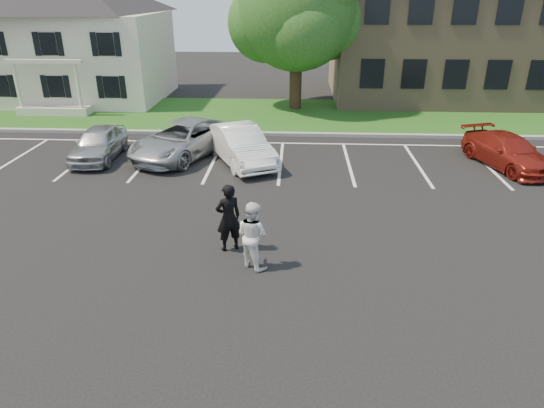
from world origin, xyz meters
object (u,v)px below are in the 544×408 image
object	(u,v)px
man_black_suit	(228,218)
man_white_shirt	(252,235)
house	(78,37)
car_red_compact	(508,151)
car_silver_west	(99,143)
car_silver_minivan	(183,139)
car_white_sedan	(241,145)
tree	(299,13)
office_building	(511,30)

from	to	relation	value
man_black_suit	man_white_shirt	world-z (taller)	man_black_suit
house	car_red_compact	size ratio (longest dim) A/B	2.36
car_silver_west	man_black_suit	bearing A→B (deg)	-51.18
car_silver_minivan	car_white_sedan	bearing A→B (deg)	8.44
tree	car_silver_minivan	bearing A→B (deg)	-117.91
car_white_sedan	car_red_compact	world-z (taller)	car_white_sedan
tree	house	bearing A→B (deg)	170.54
house	tree	xyz separation A→B (m)	(13.60, -2.27, 1.52)
office_building	man_black_suit	xyz separation A→B (m)	(-15.16, -21.32, -3.20)
car_silver_west	car_silver_minivan	bearing A→B (deg)	6.61
man_black_suit	car_silver_west	distance (m)	9.87
car_silver_minivan	car_silver_west	bearing A→B (deg)	-146.93
office_building	tree	xyz separation A→B (m)	(-13.40, -4.29, 1.19)
tree	car_silver_minivan	xyz separation A→B (m)	(-4.80, -9.06, -4.61)
car_silver_minivan	car_red_compact	distance (m)	13.29
man_white_shirt	car_silver_west	bearing A→B (deg)	-10.31
office_building	car_white_sedan	bearing A→B (deg)	-138.04
man_black_suit	man_white_shirt	distance (m)	1.11
office_building	car_white_sedan	world-z (taller)	office_building
man_black_suit	car_red_compact	bearing A→B (deg)	-171.39
car_silver_west	car_silver_minivan	world-z (taller)	car_silver_minivan
tree	man_white_shirt	world-z (taller)	tree
car_white_sedan	car_red_compact	size ratio (longest dim) A/B	1.05
car_silver_minivan	office_building	bearing A→B (deg)	60.52
car_white_sedan	man_black_suit	bearing A→B (deg)	-112.38
man_white_shirt	car_silver_minivan	distance (m)	9.58
office_building	man_black_suit	size ratio (longest dim) A/B	11.64
office_building	car_silver_west	bearing A→B (deg)	-147.32
tree	car_silver_west	xyz separation A→B (m)	(-8.24, -9.59, -4.68)
house	car_silver_minivan	xyz separation A→B (m)	(8.81, -11.32, -3.09)
office_building	tree	world-z (taller)	tree
house	man_black_suit	world-z (taller)	house
office_building	car_silver_west	size ratio (longest dim) A/B	5.68
office_building	man_black_suit	world-z (taller)	office_building
car_silver_west	car_red_compact	xyz separation A→B (m)	(16.71, -0.13, -0.04)
man_white_shirt	car_white_sedan	xyz separation A→B (m)	(-1.21, 8.09, -0.15)
tree	man_black_suit	xyz separation A→B (m)	(-1.76, -17.03, -4.39)
house	man_black_suit	size ratio (longest dim) A/B	5.35
man_white_shirt	house	bearing A→B (deg)	-19.35
car_silver_west	car_white_sedan	size ratio (longest dim) A/B	0.86
tree	man_black_suit	distance (m)	17.68
man_white_shirt	car_red_compact	bearing A→B (deg)	-100.74
house	car_silver_minivan	distance (m)	14.67
car_silver_minivan	car_red_compact	bearing A→B (deg)	21.39
man_white_shirt	car_silver_minivan	bearing A→B (deg)	-28.22
office_building	man_black_suit	bearing A→B (deg)	-125.41
tree	car_white_sedan	xyz separation A→B (m)	(-2.25, -9.78, -4.60)
car_white_sedan	car_silver_west	bearing A→B (deg)	151.97
man_black_suit	car_white_sedan	bearing A→B (deg)	-113.08
man_white_shirt	car_silver_minivan	world-z (taller)	man_white_shirt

